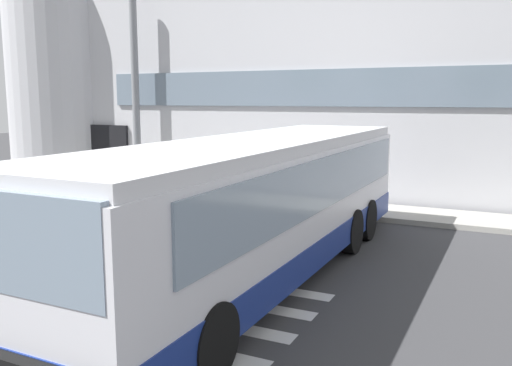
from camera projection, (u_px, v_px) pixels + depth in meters
The scene contains 8 objects.
ground_plane at pixel (199, 240), 13.27m from camera, with size 80.00×90.00×0.02m, color #353538.
bay_paint_stripes at pixel (168, 313), 8.68m from camera, with size 4.40×3.96×0.01m.
terminal_building at pixel (324, 85), 23.31m from camera, with size 24.48×13.80×8.07m.
boarding_curb at pixel (276, 203), 17.54m from camera, with size 26.68×2.00×0.15m, color #9E9B93.
entry_support_column at pixel (135, 90), 20.07m from camera, with size 0.28×0.28×7.22m, color slate.
bus_main_foreground at pixel (258, 210), 10.30m from camera, with size 3.12×11.41×2.70m.
passenger_near_column at pixel (138, 165), 19.22m from camera, with size 0.59×0.38×1.68m.
passenger_by_doorway at pixel (155, 167), 18.86m from camera, with size 0.51×0.39×1.68m.
Camera 1 is at (6.85, -11.01, 3.44)m, focal length 37.60 mm.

